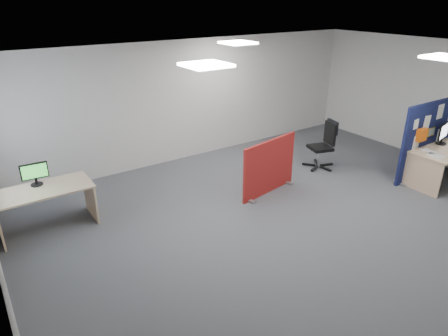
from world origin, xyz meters
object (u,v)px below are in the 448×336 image
navy_divider (430,139)px  office_chair (325,142)px  main_desk (447,154)px  monitor_main (443,133)px  monitor_second (35,173)px  second_desk (44,198)px  red_divider (269,167)px

navy_divider → office_chair: (-1.45, 1.53, -0.22)m
main_desk → monitor_main: bearing=83.4°
monitor_main → monitor_second: monitor_main is taller
main_desk → monitor_second: monitor_second is taller
navy_divider → second_desk: (-7.14, 2.30, -0.27)m
navy_divider → main_desk: navy_divider is taller
navy_divider → office_chair: 2.12m
monitor_main → monitor_second: bearing=147.7°
monitor_main → office_chair: bearing=120.7°
red_divider → monitor_second: 4.12m
monitor_main → red_divider: 3.72m
monitor_main → monitor_second: 7.78m
navy_divider → office_chair: navy_divider is taller
navy_divider → monitor_main: navy_divider is taller
navy_divider → monitor_second: 7.60m
navy_divider → second_desk: 7.51m
navy_divider → monitor_main: size_ratio=3.93×
monitor_main → second_desk: monitor_main is taller
main_desk → monitor_second: (-7.31, 2.81, 0.38)m
second_desk → navy_divider: bearing=-17.8°
main_desk → office_chair: office_chair is taller
red_divider → office_chair: (1.82, 0.27, 0.07)m
second_desk → monitor_second: bearing=106.6°
red_divider → monitor_second: (-3.91, 1.20, 0.41)m
main_desk → office_chair: 2.45m
monitor_main → red_divider: bearing=144.9°
navy_divider → main_desk: bearing=-71.7°
navy_divider → second_desk: bearing=162.2°
monitor_second → second_desk: bearing=-70.2°
second_desk → office_chair: size_ratio=1.41×
main_desk → red_divider: bearing=154.7°
second_desk → office_chair: 5.74m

